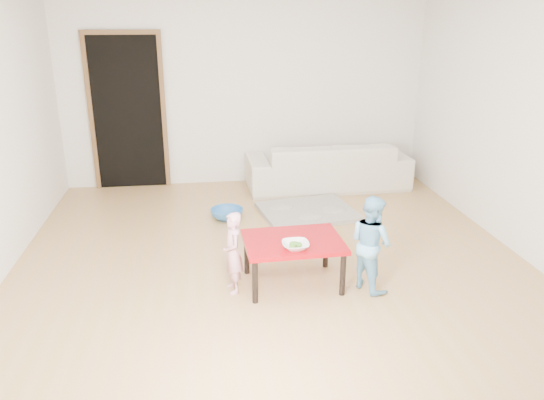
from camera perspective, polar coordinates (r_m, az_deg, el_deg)
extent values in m
cube|color=tan|center=(5.43, -0.29, -5.77)|extent=(5.00, 5.00, 0.01)
cube|color=white|center=(7.46, -2.90, 11.67)|extent=(5.00, 0.02, 2.60)
cube|color=white|center=(5.88, 24.83, 7.75)|extent=(0.02, 5.00, 2.60)
imported|color=beige|center=(7.41, 5.95, 3.79)|extent=(2.23, 0.92, 0.64)
cube|color=#DF5818|center=(7.17, 4.70, 4.69)|extent=(0.55, 0.51, 0.13)
imported|color=white|center=(4.51, 2.55, -4.90)|extent=(0.23, 0.23, 0.06)
imported|color=#DE6581|center=(4.60, -4.24, -5.69)|extent=(0.21, 0.29, 0.73)
imported|color=#65B8EB|center=(4.70, 10.61, -4.55)|extent=(0.47, 0.52, 0.86)
imported|color=#2F6EB2|center=(6.32, -4.87, -1.48)|extent=(0.39, 0.39, 0.12)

